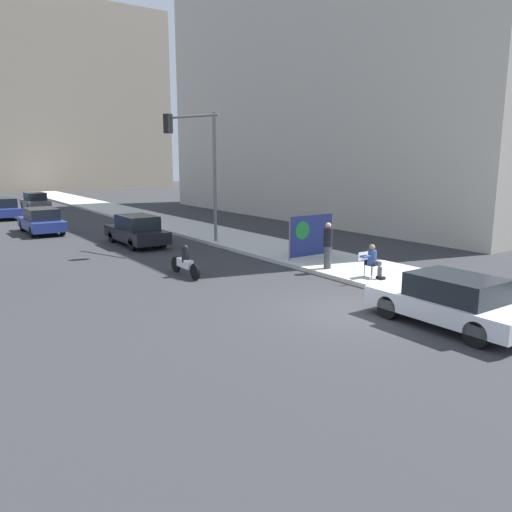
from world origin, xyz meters
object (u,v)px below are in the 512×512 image
at_px(parked_car_curbside, 451,301).
at_px(car_on_road_distant, 3,208).
at_px(protest_banner, 311,235).
at_px(jogger_on_sidewalk, 328,245).
at_px(car_on_road_nearest, 137,230).
at_px(traffic_light_pole, 199,156).
at_px(car_on_road_far_lane, 35,201).
at_px(seated_protester, 373,260).
at_px(motorcycle_on_road, 185,262).
at_px(car_on_road_midblock, 42,221).

relative_size(parked_car_curbside, car_on_road_distant, 0.94).
relative_size(protest_banner, car_on_road_distant, 0.54).
distance_m(protest_banner, parked_car_curbside, 8.94).
height_order(jogger_on_sidewalk, car_on_road_nearest, jogger_on_sidewalk).
bearing_deg(traffic_light_pole, car_on_road_far_lane, 96.45).
height_order(car_on_road_distant, car_on_road_far_lane, car_on_road_distant).
relative_size(traffic_light_pole, car_on_road_nearest, 1.38).
relative_size(car_on_road_distant, car_on_road_far_lane, 1.04).
bearing_deg(seated_protester, car_on_road_nearest, 118.56).
height_order(traffic_light_pole, motorcycle_on_road, traffic_light_pole).
xyz_separation_m(traffic_light_pole, car_on_road_nearest, (-2.39, 2.45, -3.73)).
height_order(car_on_road_far_lane, motorcycle_on_road, car_on_road_far_lane).
bearing_deg(car_on_road_far_lane, motorcycle_on_road, -91.36).
xyz_separation_m(traffic_light_pole, parked_car_curbside, (-0.41, -14.30, -3.80)).
distance_m(jogger_on_sidewalk, car_on_road_midblock, 18.64).
distance_m(seated_protester, car_on_road_nearest, 12.86).
relative_size(protest_banner, traffic_light_pole, 0.38).
bearing_deg(seated_protester, motorcycle_on_road, 147.93).
height_order(protest_banner, car_on_road_distant, protest_banner).
distance_m(parked_car_curbside, car_on_road_distant, 33.82).
xyz_separation_m(jogger_on_sidewalk, car_on_road_midblock, (-6.74, 17.37, -0.34)).
height_order(protest_banner, traffic_light_pole, traffic_light_pole).
distance_m(car_on_road_nearest, motorcycle_on_road, 7.64).
height_order(protest_banner, car_on_road_nearest, protest_banner).
xyz_separation_m(protest_banner, motorcycle_on_road, (-5.68, 0.65, -0.61)).
bearing_deg(motorcycle_on_road, parked_car_curbside, -71.48).
distance_m(car_on_road_nearest, car_on_road_distant, 17.00).
distance_m(car_on_road_distant, motorcycle_on_road, 24.29).
bearing_deg(car_on_road_distant, car_on_road_nearest, -77.36).
distance_m(traffic_light_pole, car_on_road_distant, 20.34).
bearing_deg(car_on_road_midblock, protest_banner, -63.62).
height_order(parked_car_curbside, motorcycle_on_road, parked_car_curbside).
distance_m(protest_banner, traffic_light_pole, 7.01).
distance_m(jogger_on_sidewalk, protest_banner, 2.18).
height_order(jogger_on_sidewalk, parked_car_curbside, jogger_on_sidewalk).
bearing_deg(parked_car_curbside, car_on_road_distant, 99.71).
height_order(car_on_road_nearest, car_on_road_far_lane, car_on_road_nearest).
height_order(seated_protester, car_on_road_midblock, car_on_road_midblock).
distance_m(jogger_on_sidewalk, parked_car_curbside, 6.78).
bearing_deg(seated_protester, car_on_road_midblock, 120.40).
bearing_deg(car_on_road_distant, parked_car_curbside, -80.29).
bearing_deg(traffic_light_pole, motorcycle_on_road, -124.32).
xyz_separation_m(car_on_road_distant, motorcycle_on_road, (2.63, -24.14, -0.24)).
xyz_separation_m(parked_car_curbside, car_on_road_midblock, (-5.03, 23.93, 0.05)).
bearing_deg(motorcycle_on_road, jogger_on_sidewalk, -28.86).
bearing_deg(car_on_road_midblock, car_on_road_far_lane, 79.93).
xyz_separation_m(seated_protester, car_on_road_midblock, (-7.05, 19.40, -0.05)).
bearing_deg(parked_car_curbside, traffic_light_pole, 88.37).
distance_m(parked_car_curbside, car_on_road_nearest, 16.86).
height_order(car_on_road_nearest, motorcycle_on_road, car_on_road_nearest).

